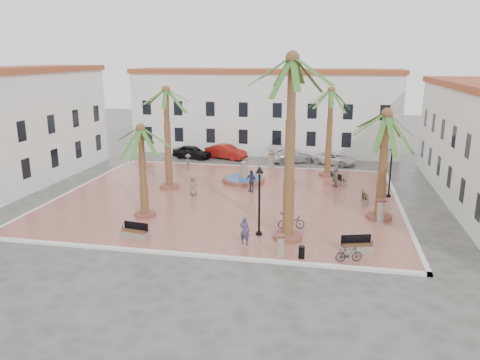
{
  "coord_description": "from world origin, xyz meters",
  "views": [
    {
      "loc": [
        7.74,
        -34.24,
        10.79
      ],
      "look_at": [
        1.0,
        0.0,
        1.6
      ],
      "focal_mm": 35.0,
      "sensor_mm": 36.0,
      "label": 1
    }
  ],
  "objects": [
    {
      "name": "ground",
      "position": [
        0.0,
        0.0,
        0.0
      ],
      "size": [
        120.0,
        120.0,
        0.0
      ],
      "primitive_type": "plane",
      "color": "#56544F",
      "rests_on": "ground"
    },
    {
      "name": "plaza",
      "position": [
        0.0,
        0.0,
        0.07
      ],
      "size": [
        26.0,
        22.0,
        0.15
      ],
      "primitive_type": "cube",
      "color": "#B26254",
      "rests_on": "ground"
    },
    {
      "name": "kerb_n",
      "position": [
        0.0,
        11.0,
        0.08
      ],
      "size": [
        26.3,
        0.3,
        0.16
      ],
      "primitive_type": "cube",
      "color": "silver",
      "rests_on": "ground"
    },
    {
      "name": "kerb_s",
      "position": [
        0.0,
        -11.0,
        0.08
      ],
      "size": [
        26.3,
        0.3,
        0.16
      ],
      "primitive_type": "cube",
      "color": "silver",
      "rests_on": "ground"
    },
    {
      "name": "kerb_e",
      "position": [
        13.0,
        0.0,
        0.08
      ],
      "size": [
        0.3,
        22.3,
        0.16
      ],
      "primitive_type": "cube",
      "color": "silver",
      "rests_on": "ground"
    },
    {
      "name": "kerb_w",
      "position": [
        -13.0,
        0.0,
        0.08
      ],
      "size": [
        0.3,
        22.3,
        0.16
      ],
      "primitive_type": "cube",
      "color": "silver",
      "rests_on": "ground"
    },
    {
      "name": "building_north",
      "position": [
        -0.0,
        19.99,
        4.77
      ],
      "size": [
        30.4,
        7.4,
        9.5
      ],
      "color": "white",
      "rests_on": "ground"
    },
    {
      "name": "building_west",
      "position": [
        -19.0,
        0.0,
        5.02
      ],
      "size": [
        6.4,
        24.4,
        10.0
      ],
      "rotation": [
        0.0,
        0.0,
        1.57
      ],
      "color": "white",
      "rests_on": "ground"
    },
    {
      "name": "fountain",
      "position": [
        0.37,
        4.85,
        0.41
      ],
      "size": [
        3.71,
        3.71,
        1.91
      ],
      "color": "#934E3E",
      "rests_on": "plaza"
    },
    {
      "name": "palm_nw",
      "position": [
        -5.38,
        1.74,
        7.37
      ],
      "size": [
        5.17,
        5.17,
        8.46
      ],
      "color": "#934E3E",
      "rests_on": "plaza"
    },
    {
      "name": "palm_sw",
      "position": [
        -4.64,
        -5.4,
        5.49
      ],
      "size": [
        4.72,
        4.72,
        6.42
      ],
      "color": "#934E3E",
      "rests_on": "plaza"
    },
    {
      "name": "palm_s",
      "position": [
        5.45,
        -7.7,
        9.69
      ],
      "size": [
        5.79,
        5.79,
        11.01
      ],
      "color": "#934E3E",
      "rests_on": "plaza"
    },
    {
      "name": "palm_e",
      "position": [
        11.21,
        -2.8,
        6.38
      ],
      "size": [
        5.6,
        5.6,
        7.51
      ],
      "color": "#934E3E",
      "rests_on": "plaza"
    },
    {
      "name": "palm_ne",
      "position": [
        7.57,
        8.53,
        7.11
      ],
      "size": [
        5.06,
        5.06,
        8.17
      ],
      "color": "#934E3E",
      "rests_on": "plaza"
    },
    {
      "name": "bench_s",
      "position": [
        -3.7,
        -9.32,
        0.41
      ],
      "size": [
        1.81,
        0.79,
        0.92
      ],
      "rotation": [
        0.0,
        0.0,
        -0.15
      ],
      "color": "gray",
      "rests_on": "plaza"
    },
    {
      "name": "bench_se",
      "position": [
        9.46,
        -9.0,
        0.42
      ],
      "size": [
        1.92,
        1.07,
        0.97
      ],
      "rotation": [
        0.0,
        0.0,
        0.29
      ],
      "color": "gray",
      "rests_on": "plaza"
    },
    {
      "name": "bench_e",
      "position": [
        10.49,
        0.96,
        0.39
      ],
      "size": [
        0.51,
        1.61,
        0.84
      ],
      "rotation": [
        0.0,
        0.0,
        1.56
      ],
      "color": "gray",
      "rests_on": "plaza"
    },
    {
      "name": "bench_ne",
      "position": [
        8.51,
        5.95,
        0.42
      ],
      "size": [
        1.41,
        1.82,
        0.95
      ],
      "rotation": [
        0.0,
        0.0,
        2.12
      ],
      "color": "gray",
      "rests_on": "plaza"
    },
    {
      "name": "lamppost_s",
      "position": [
        3.65,
        -7.42,
        3.11
      ],
      "size": [
        0.47,
        0.47,
        4.37
      ],
      "color": "black",
      "rests_on": "plaza"
    },
    {
      "name": "lamppost_e",
      "position": [
        12.4,
        2.57,
        2.92
      ],
      "size": [
        0.44,
        0.44,
        4.09
      ],
      "color": "black",
      "rests_on": "plaza"
    },
    {
      "name": "bollard_se",
      "position": [
        5.31,
        -10.4,
        0.8
      ],
      "size": [
        0.53,
        0.53,
        1.25
      ],
      "rotation": [
        0.0,
        0.0,
        0.22
      ],
      "color": "gray",
      "rests_on": "plaza"
    },
    {
      "name": "bollard_n",
      "position": [
        2.09,
        10.4,
        0.94
      ],
      "size": [
        0.64,
        0.64,
        1.53
      ],
      "rotation": [
        0.0,
        0.0,
        -0.2
      ],
      "color": "gray",
      "rests_on": "plaza"
    },
    {
      "name": "bollard_e",
      "position": [
        11.21,
        -3.53,
        0.95
      ],
      "size": [
        0.6,
        0.6,
        1.55
      ],
      "rotation": [
        0.0,
        0.0,
        0.08
      ],
      "color": "gray",
      "rests_on": "plaza"
    },
    {
      "name": "litter_bin",
      "position": [
        6.47,
        -10.4,
        0.49
      ],
      "size": [
        0.35,
        0.35,
        0.68
      ],
      "primitive_type": "cylinder",
      "color": "black",
      "rests_on": "plaza"
    },
    {
      "name": "cyclist_a",
      "position": [
        3.06,
        -9.07,
        1.0
      ],
      "size": [
        0.68,
        0.51,
        1.69
      ],
      "primitive_type": "imported",
      "rotation": [
        0.0,
        0.0,
        2.95
      ],
      "color": "#383957",
      "rests_on": "plaza"
    },
    {
      "name": "bicycle_a",
      "position": [
        5.51,
        -5.95,
        0.6
      ],
      "size": [
        1.81,
        0.99,
        0.9
      ],
      "primitive_type": "imported",
      "rotation": [
        0.0,
        0.0,
        1.81
      ],
      "color": "black",
      "rests_on": "plaza"
    },
    {
      "name": "cyclist_b",
      "position": [
        5.21,
        -5.91,
        1.07
      ],
      "size": [
        0.91,
        0.72,
        1.83
      ],
      "primitive_type": "imported",
      "rotation": [
        0.0,
        0.0,
        3.11
      ],
      "color": "#5A221D",
      "rests_on": "plaza"
    },
    {
      "name": "bicycle_b",
      "position": [
        8.99,
        -10.4,
        0.6
      ],
      "size": [
        1.54,
        0.83,
        0.89
      ],
      "primitive_type": "imported",
      "rotation": [
        0.0,
        0.0,
        1.86
      ],
      "color": "black",
      "rests_on": "plaza"
    },
    {
      "name": "pedestrian_fountain_a",
      "position": [
        -2.79,
        0.03,
        0.92
      ],
      "size": [
        0.81,
        0.58,
        1.54
      ],
      "primitive_type": "imported",
      "rotation": [
        0.0,
        0.0,
        0.13
      ],
      "color": "#7B684F",
      "rests_on": "plaza"
    },
    {
      "name": "pedestrian_fountain_b",
      "position": [
        1.54,
        2.0,
        1.05
      ],
      "size": [
        1.13,
        0.93,
        1.8
      ],
      "primitive_type": "imported",
      "rotation": [
        0.0,
        0.0,
        -0.55
      ],
      "color": "#323A56",
      "rests_on": "plaza"
    },
    {
      "name": "pedestrian_north",
      "position": [
        -5.75,
        8.24,
        0.93
      ],
      "size": [
        0.78,
        1.11,
        1.56
      ],
      "primitive_type": "imported",
      "rotation": [
        0.0,
        0.0,
        1.78
      ],
      "color": "#4F4F55",
      "rests_on": "plaza"
    },
    {
      "name": "pedestrian_east",
      "position": [
        8.26,
        4.82,
        1.08
      ],
      "size": [
        0.9,
        1.81,
        1.87
      ],
      "primitive_type": "imported",
      "rotation": [
        0.0,
        0.0,
        -1.36
      ],
      "color": "gray",
      "rests_on": "plaza"
    },
    {
      "name": "car_black",
      "position": [
        -7.15,
        14.1,
        0.73
      ],
      "size": [
        4.5,
        2.46,
        1.45
      ],
      "primitive_type": "imported",
      "rotation": [
        0.0,
        0.0,
        1.39
      ],
      "color": "black",
      "rests_on": "ground"
    },
    {
      "name": "car_red",
      "position": [
        -3.46,
        14.72,
        0.77
      ],
      "size": [
        4.94,
        3.13,
        1.54
      ],
      "primitive_type": "imported",
      "rotation": [
        0.0,
        0.0,
        1.22
      ],
      "color": "maroon",
      "rests_on": "ground"
    },
    {
      "name": "car_silver",
      "position": [
        3.77,
        14.22,
        0.68
      ],
      "size": [
        5.08,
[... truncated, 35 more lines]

